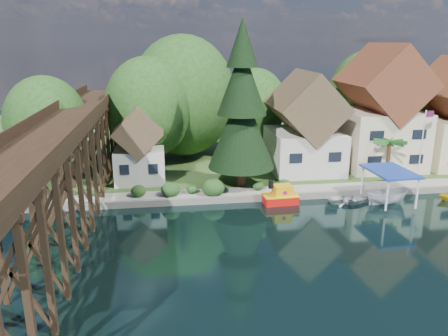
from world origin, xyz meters
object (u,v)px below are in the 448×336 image
at_px(house_left, 305,129).
at_px(shed, 139,149).
at_px(palm_tree, 390,143).
at_px(boat_canopy, 388,190).
at_px(trestle_bridge, 69,161).
at_px(conifer, 242,109).
at_px(tugboat, 281,196).
at_px(house_center, 380,115).
at_px(boat_white_a, 348,199).
at_px(flagpole, 424,138).

distance_m(house_left, shed, 18.11).
relative_size(palm_tree, boat_canopy, 0.87).
xyz_separation_m(house_left, shed, (-18.00, -1.50, -1.31)).
xyz_separation_m(trestle_bridge, conifer, (15.08, 6.15, 2.94)).
bearing_deg(boat_canopy, palm_tree, 63.95).
bearing_deg(tugboat, shed, 150.76).
xyz_separation_m(house_center, palm_tree, (-1.63, -5.65, -1.90)).
bearing_deg(palm_tree, tugboat, -163.24).
distance_m(trestle_bridge, house_center, 33.96).
distance_m(house_left, tugboat, 11.03).
xyz_separation_m(shed, boat_canopy, (22.83, -8.84, -2.42)).
bearing_deg(tugboat, palm_tree, 16.76).
bearing_deg(boat_white_a, boat_canopy, -100.49).
height_order(trestle_bridge, palm_tree, trestle_bridge).
bearing_deg(trestle_bridge, boat_white_a, 3.19).
height_order(house_center, tugboat, house_center).
relative_size(conifer, tugboat, 4.83).
distance_m(house_center, tugboat, 17.68).
distance_m(house_center, conifer, 17.80).
bearing_deg(trestle_bridge, house_center, 19.49).
xyz_separation_m(house_left, flagpole, (10.74, -5.60, -0.08)).
bearing_deg(boat_white_a, tugboat, 88.42).
bearing_deg(palm_tree, house_left, 145.08).
height_order(trestle_bridge, boat_white_a, trestle_bridge).
bearing_deg(conifer, trestle_bridge, -157.80).
xyz_separation_m(shed, boat_white_a, (19.45, -7.97, -3.45)).
distance_m(trestle_bridge, palm_tree, 30.91).
relative_size(house_left, boat_canopy, 2.09).
height_order(conifer, palm_tree, conifer).
distance_m(palm_tree, boat_white_a, 8.42).
relative_size(house_center, shed, 1.77).
height_order(house_left, boat_canopy, house_left).
bearing_deg(flagpole, tugboat, -168.29).
relative_size(house_left, palm_tree, 2.39).
bearing_deg(boat_canopy, tugboat, 171.19).
height_order(tugboat, boat_white_a, tugboat).
height_order(house_left, shed, house_left).
relative_size(palm_tree, boat_white_a, 1.25).
xyz_separation_m(palm_tree, boat_canopy, (-2.54, -5.20, -3.11)).
relative_size(house_center, boat_canopy, 2.64).
relative_size(shed, boat_canopy, 1.49).
bearing_deg(trestle_bridge, tugboat, 6.27).
bearing_deg(conifer, house_left, 30.54).
height_order(house_left, house_center, house_center).
distance_m(trestle_bridge, conifer, 16.55).
relative_size(flagpole, boat_white_a, 2.02).
relative_size(flagpole, tugboat, 2.22).
height_order(shed, boat_canopy, shed).
height_order(shed, tugboat, shed).
bearing_deg(boat_canopy, flagpole, 38.76).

